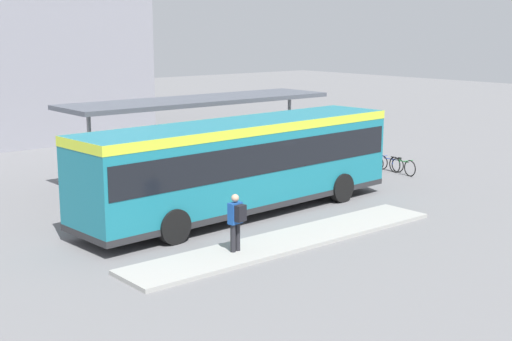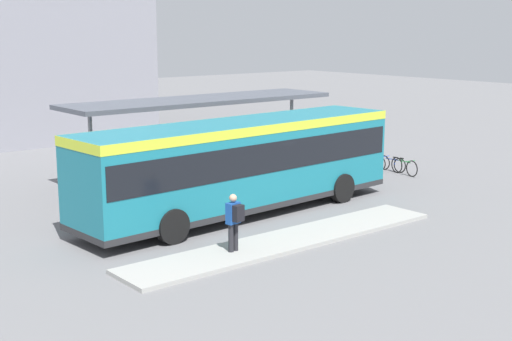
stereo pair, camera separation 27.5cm
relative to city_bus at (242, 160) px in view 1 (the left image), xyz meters
name	(u,v)px [view 1 (the left image)]	position (x,y,z in m)	size (l,w,h in m)	color
ground_plane	(242,214)	(-0.01, 0.00, -1.86)	(120.00, 120.00, 0.00)	slate
curb_island	(289,240)	(-1.03, -3.47, -1.80)	(10.94, 1.80, 0.12)	#9E9E99
city_bus	(242,160)	(0.00, 0.00, 0.00)	(12.34, 3.21, 3.18)	#197284
pedestrian_waiting	(236,219)	(-3.00, -3.45, -0.80)	(0.42, 0.45, 1.64)	#232328
bicycle_green	(402,166)	(9.51, 0.76, -1.50)	(0.48, 1.66, 0.72)	black
bicycle_blue	(390,163)	(9.70, 1.62, -1.52)	(0.48, 1.55, 0.67)	black
bicycle_white	(369,161)	(9.31, 2.47, -1.51)	(0.48, 1.61, 0.69)	black
station_shelter	(200,101)	(2.48, 5.91, 1.37)	(11.99, 3.04, 3.36)	#4C515B
potted_planter_near_shelter	(290,161)	(5.40, 3.49, -1.16)	(0.86, 0.86, 1.33)	slate
potted_planter_far_side	(178,179)	(-0.26, 3.55, -1.20)	(0.91, 0.91, 1.28)	slate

